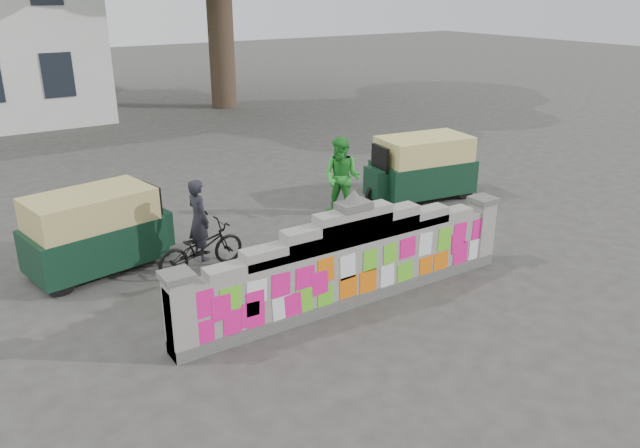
% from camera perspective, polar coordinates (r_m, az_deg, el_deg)
% --- Properties ---
extents(ground, '(100.00, 100.00, 0.00)m').
position_cam_1_polar(ground, '(10.72, 2.91, -7.11)').
color(ground, '#383533').
rests_on(ground, ground).
extents(parapet_wall, '(6.48, 0.44, 2.01)m').
position_cam_1_polar(parapet_wall, '(10.39, 3.01, -3.47)').
color(parapet_wall, '#4C4C49').
rests_on(parapet_wall, ground).
extents(cyclist_bike, '(1.78, 0.75, 0.91)m').
position_cam_1_polar(cyclist_bike, '(11.87, -10.83, -2.16)').
color(cyclist_bike, black).
rests_on(cyclist_bike, ground).
extents(cyclist_rider, '(0.42, 0.59, 1.54)m').
position_cam_1_polar(cyclist_rider, '(11.76, -10.94, -0.74)').
color(cyclist_rider, black).
rests_on(cyclist_rider, ground).
extents(pedestrian, '(1.09, 1.15, 1.87)m').
position_cam_1_polar(pedestrian, '(14.31, 2.02, 4.25)').
color(pedestrian, green).
rests_on(pedestrian, ground).
extents(rickshaw_left, '(2.85, 1.70, 1.53)m').
position_cam_1_polar(rickshaw_left, '(12.30, -19.74, -0.53)').
color(rickshaw_left, black).
rests_on(rickshaw_left, ground).
extents(rickshaw_right, '(2.90, 1.63, 1.57)m').
position_cam_1_polar(rickshaw_right, '(15.84, 9.20, 5.20)').
color(rickshaw_right, '#10311F').
rests_on(rickshaw_right, ground).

